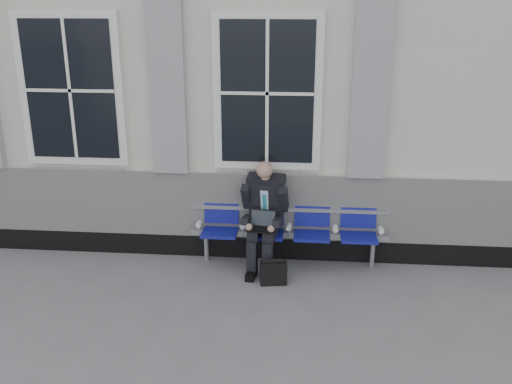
# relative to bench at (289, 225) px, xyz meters

# --- Properties ---
(ground) EXTENTS (70.00, 70.00, 0.00)m
(ground) POSITION_rel_bench_xyz_m (-0.65, -1.32, -0.55)
(ground) COLOR slate
(ground) RESTS_ON ground
(station_building) EXTENTS (14.40, 4.40, 4.49)m
(station_building) POSITION_rel_bench_xyz_m (-0.67, 2.15, 1.67)
(station_building) COLOR beige
(station_building) RESTS_ON ground
(bench) EXTENTS (2.60, 0.47, 0.91)m
(bench) POSITION_rel_bench_xyz_m (0.00, 0.00, 0.00)
(bench) COLOR #9EA0A3
(bench) RESTS_ON ground
(businessman) EXTENTS (0.61, 0.82, 1.44)m
(businessman) POSITION_rel_bench_xyz_m (-0.31, -0.14, 0.23)
(businessman) COLOR black
(businessman) RESTS_ON ground
(briefcase) EXTENTS (0.35, 0.19, 0.34)m
(briefcase) POSITION_rel_bench_xyz_m (-0.16, -0.60, -0.40)
(briefcase) COLOR black
(briefcase) RESTS_ON ground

